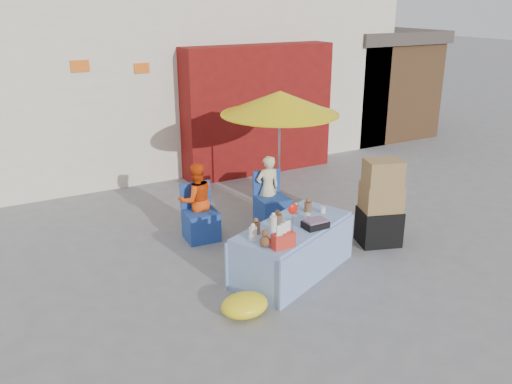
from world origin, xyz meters
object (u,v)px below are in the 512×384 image
chair_left (201,223)px  chair_right (272,208)px  market_table (293,248)px  box_stack (380,206)px  vendor_beige (268,189)px  vendor_orange (196,200)px  umbrella (280,103)px

chair_left → chair_right: size_ratio=1.00×
market_table → box_stack: 1.65m
chair_left → vendor_beige: vendor_beige is taller
market_table → box_stack: (1.62, 0.16, 0.25)m
box_stack → chair_right: bearing=124.9°
vendor_orange → market_table: bearing=114.3°
vendor_beige → box_stack: bearing=126.9°
chair_right → umbrella: bearing=47.9°
market_table → chair_left: 1.71m
vendor_beige → box_stack: size_ratio=0.85×
vendor_beige → chair_right: bearing=94.8°
vendor_orange → umbrella: 2.03m
chair_right → chair_left: bearing=-175.7°
market_table → chair_left: market_table is taller
chair_right → vendor_beige: bearing=94.8°
chair_right → box_stack: 1.78m
chair_left → chair_right: bearing=4.3°
umbrella → chair_left: bearing=-169.6°
chair_right → umbrella: 1.69m
chair_right → umbrella: size_ratio=0.41×
vendor_orange → umbrella: bearing=-170.2°
market_table → umbrella: 2.59m
market_table → umbrella: umbrella is taller
chair_left → umbrella: 2.27m
chair_left → umbrella: (1.55, 0.28, 1.64)m
vendor_beige → vendor_orange: bearing=4.3°
vendor_beige → umbrella: 1.38m
chair_right → vendor_orange: (-1.25, 0.13, 0.33)m
vendor_orange → vendor_beige: (1.25, 0.00, -0.03)m
market_table → box_stack: bearing=-18.7°
chair_left → market_table: bearing=-64.2°
vendor_orange → chair_left: bearing=94.8°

